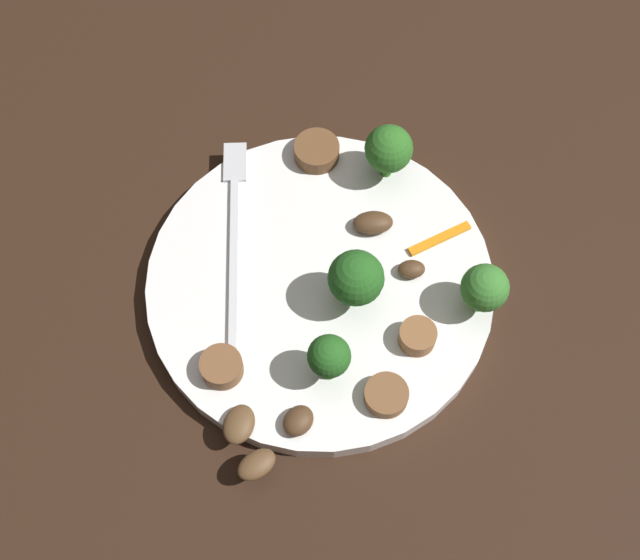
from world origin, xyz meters
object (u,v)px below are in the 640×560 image
(broccoli_floret_0, at_px, (485,288))
(mushroom_2, at_px, (256,465))
(sausage_slice_0, at_px, (222,367))
(fork, at_px, (234,227))
(plate, at_px, (320,285))
(pepper_strip_1, at_px, (440,239))
(broccoli_floret_3, at_px, (356,279))
(mushroom_3, at_px, (373,223))
(broccoli_floret_1, at_px, (389,149))
(mushroom_0, at_px, (239,424))
(broccoli_floret_2, at_px, (329,357))
(sausage_slice_2, at_px, (417,336))
(mushroom_4, at_px, (411,269))
(sausage_slice_1, at_px, (317,151))
(mushroom_1, at_px, (298,421))
(sausage_slice_3, at_px, (380,398))

(broccoli_floret_0, distance_m, mushroom_2, 0.20)
(sausage_slice_0, bearing_deg, fork, -28.31)
(plate, height_order, pepper_strip_1, pepper_strip_1)
(plate, xyz_separation_m, broccoli_floret_3, (-0.03, -0.02, 0.04))
(mushroom_2, height_order, mushroom_3, mushroom_3)
(broccoli_floret_1, bearing_deg, pepper_strip_1, -174.02)
(mushroom_0, bearing_deg, plate, -53.03)
(broccoli_floret_3, bearing_deg, sausage_slice_0, 93.80)
(broccoli_floret_2, distance_m, mushroom_2, 0.09)
(plate, xyz_separation_m, sausage_slice_2, (-0.07, -0.04, 0.02))
(mushroom_3, bearing_deg, pepper_strip_1, -128.91)
(plate, relative_size, broccoli_floret_2, 5.43)
(broccoli_floret_0, relative_size, broccoli_floret_2, 0.99)
(mushroom_4, bearing_deg, fork, 47.35)
(sausage_slice_2, relative_size, mushroom_4, 1.32)
(plate, bearing_deg, sausage_slice_1, -25.34)
(plate, height_order, mushroom_1, mushroom_1)
(mushroom_3, bearing_deg, sausage_slice_3, 153.87)
(sausage_slice_1, xyz_separation_m, mushroom_4, (-0.12, -0.02, -0.00))
(sausage_slice_2, bearing_deg, sausage_slice_0, 72.78)
(mushroom_0, distance_m, pepper_strip_1, 0.20)
(sausage_slice_1, relative_size, mushroom_1, 1.54)
(broccoli_floret_1, bearing_deg, sausage_slice_2, 160.22)
(mushroom_3, xyz_separation_m, mushroom_4, (-0.05, -0.01, -0.00))
(sausage_slice_1, xyz_separation_m, mushroom_2, (-0.20, 0.15, -0.00))
(mushroom_3, bearing_deg, fork, 63.72)
(mushroom_2, bearing_deg, mushroom_1, -69.52)
(sausage_slice_3, distance_m, pepper_strip_1, 0.14)
(plate, relative_size, pepper_strip_1, 4.98)
(sausage_slice_3, height_order, mushroom_4, same)
(broccoli_floret_0, bearing_deg, sausage_slice_1, 15.48)
(sausage_slice_3, height_order, mushroom_2, same)
(fork, height_order, mushroom_0, mushroom_0)
(mushroom_2, relative_size, mushroom_4, 1.36)
(mushroom_1, distance_m, mushroom_3, 0.16)
(broccoli_floret_0, distance_m, mushroom_4, 0.06)
(plate, xyz_separation_m, mushroom_2, (-0.10, 0.10, 0.01))
(plate, distance_m, broccoli_floret_1, 0.11)
(mushroom_3, bearing_deg, mushroom_1, 133.71)
(broccoli_floret_0, distance_m, sausage_slice_0, 0.19)
(fork, height_order, broccoli_floret_1, broccoli_floret_1)
(broccoli_floret_3, height_order, mushroom_1, broccoli_floret_3)
(plate, bearing_deg, mushroom_1, 145.57)
(mushroom_4, bearing_deg, sausage_slice_3, 138.56)
(sausage_slice_1, bearing_deg, broccoli_floret_3, 165.75)
(sausage_slice_0, xyz_separation_m, sausage_slice_3, (-0.07, -0.09, -0.00))
(sausage_slice_2, bearing_deg, fork, 28.94)
(broccoli_floret_3, xyz_separation_m, mushroom_3, (0.05, -0.04, -0.03))
(broccoli_floret_1, bearing_deg, mushroom_4, 163.34)
(broccoli_floret_2, distance_m, mushroom_0, 0.08)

